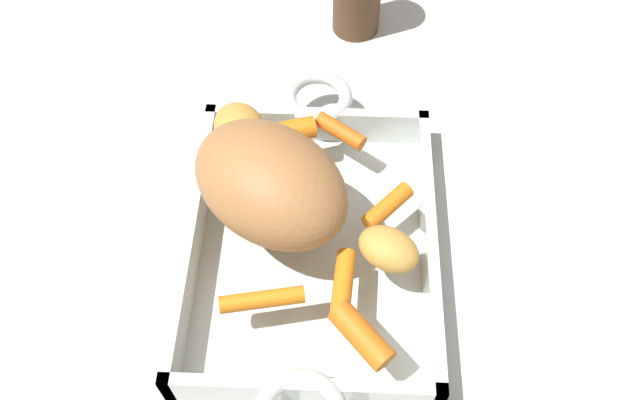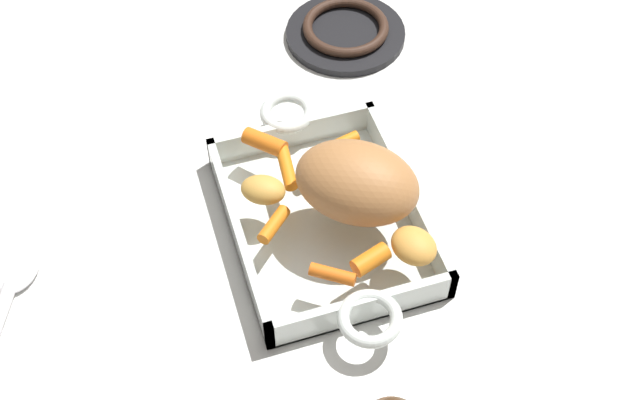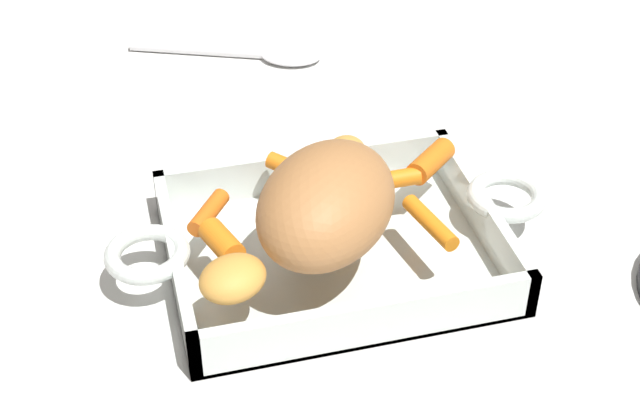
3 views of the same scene
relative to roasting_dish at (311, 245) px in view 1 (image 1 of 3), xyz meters
The scene contains 11 objects.
ground_plane 0.02m from the roasting_dish, ahead, with size 2.08×2.08×0.00m, color silver.
roasting_dish is the anchor object (origin of this frame).
pork_roast 0.08m from the roasting_dish, 114.94° to the right, with size 0.15×0.10×0.09m, color #AD7241.
baby_carrot_northeast 0.09m from the roasting_dish, 25.48° to the right, with size 0.01×0.01×0.07m, color orange.
baby_carrot_northwest 0.08m from the roasting_dish, 106.14° to the left, with size 0.02×0.02×0.05m, color orange.
baby_carrot_center_left 0.11m from the roasting_dish, 167.92° to the right, with size 0.02×0.02×0.04m, color orange.
baby_carrot_center_right 0.08m from the roasting_dish, 27.27° to the left, with size 0.02×0.02×0.06m, color orange.
baby_carrot_short 0.11m from the roasting_dish, 166.97° to the left, with size 0.02×0.02×0.05m, color orange.
baby_carrot_southeast 0.12m from the roasting_dish, 23.40° to the left, with size 0.02×0.02×0.06m, color orange.
potato_near_roast 0.13m from the roasting_dish, 144.18° to the right, with size 0.06×0.05×0.03m, color gold.
potato_golden_small 0.09m from the roasting_dish, 67.29° to the left, with size 0.05×0.04×0.03m, color gold.
Camera 1 is at (0.30, 0.02, 0.54)m, focal length 36.63 mm.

